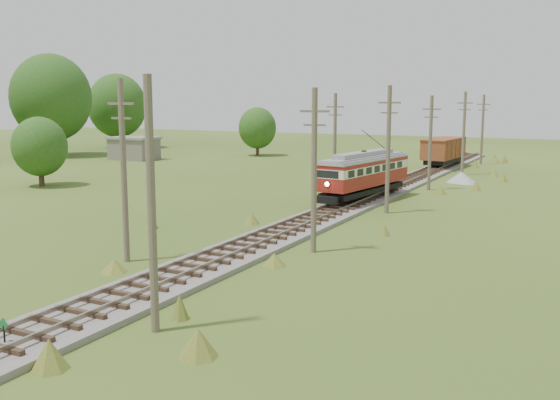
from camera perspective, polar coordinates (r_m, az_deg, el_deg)
The scene contains 18 objects.
railbed_main at distance 48.92m, azimuth 7.20°, elevation -0.11°, with size 3.60×96.00×0.57m.
switch_marker at distance 22.27m, azimuth -23.92°, elevation -10.88°, with size 0.45×0.06×1.08m.
streetcar at distance 49.56m, azimuth 7.65°, elevation 2.64°, with size 4.14×11.43×5.17m.
gondola at distance 76.54m, azimuth 14.73°, elevation 4.45°, with size 3.53×9.19×2.99m.
gravel_pile at distance 63.46m, azimuth 16.32°, elevation 1.97°, with size 2.94×3.12×1.07m.
utility_pole_r_1 at distance 21.43m, azimuth -11.67°, elevation -0.61°, with size 0.30×0.30×8.80m.
utility_pole_r_2 at distance 32.41m, azimuth 3.14°, elevation 2.83°, with size 1.60×0.30×8.60m.
utility_pole_r_3 at distance 44.56m, azimuth 9.87°, elevation 4.68°, with size 1.60×0.30×9.00m.
utility_pole_r_4 at distance 57.14m, azimuth 13.58°, elevation 5.19°, with size 1.60×0.30×8.40m.
utility_pole_r_5 at distance 69.74m, azimuth 16.45°, elevation 5.94°, with size 1.60×0.30×8.90m.
utility_pole_r_6 at distance 82.57m, azimuth 18.02°, elevation 6.22°, with size 1.60×0.30×8.70m.
utility_pole_l_a at distance 31.37m, azimuth -14.11°, elevation 2.74°, with size 1.60×0.30×9.00m.
utility_pole_l_b at distance 55.63m, azimuth 5.04°, elevation 5.41°, with size 1.60×0.30×8.60m.
tree_left_4 at distance 96.11m, azimuth -20.21°, elevation 8.77°, with size 11.34×11.34×14.61m.
tree_left_5 at distance 108.96m, azimuth -14.67°, elevation 8.35°, with size 9.66×9.66×12.44m.
tree_mid_a at distance 91.08m, azimuth -2.08°, elevation 6.59°, with size 5.46×5.46×7.03m.
tree_mid_c at distance 62.34m, azimuth -21.12°, elevation 4.57°, with size 5.04×5.04×6.49m.
shed at distance 87.37m, azimuth -13.21°, elevation 4.65°, with size 6.40×4.40×3.10m.
Camera 1 is at (16.39, -11.44, 7.93)m, focal length 40.00 mm.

